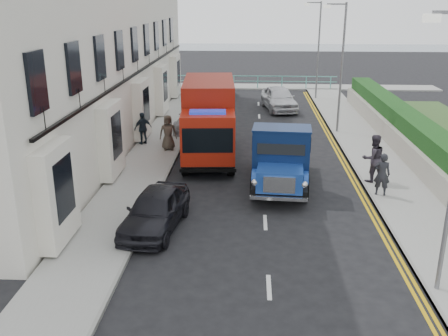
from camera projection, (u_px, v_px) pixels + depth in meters
ground at (267, 251)px, 14.97m from camera, size 120.00×120.00×0.00m
pavement_west at (152, 156)px, 23.72m from camera, size 2.40×38.00×0.12m
pavement_east at (376, 160)px, 23.18m from camera, size 2.60×38.00×0.12m
promenade at (258, 87)px, 42.36m from camera, size 30.00×2.50×0.12m
sea_plane at (255, 51)px, 71.68m from camera, size 120.00×120.00×0.00m
garden_east at (420, 143)px, 22.82m from camera, size 1.45×28.00×1.75m
seafront_railing at (258, 82)px, 41.43m from camera, size 13.00×0.08×1.11m
lamp_mid at (340, 61)px, 26.70m from camera, size 1.23×0.18×7.00m
lamp_far at (317, 45)px, 36.15m from camera, size 1.23×0.18×7.00m
bedford_lorry at (281, 162)px, 19.24m from camera, size 2.54×5.58×2.57m
red_lorry at (209, 118)px, 23.36m from camera, size 2.74×6.89×3.54m
parked_car_front at (155, 210)px, 16.19m from camera, size 2.09×4.11×1.34m
parked_car_mid at (206, 145)px, 23.01m from camera, size 2.11×4.68×1.49m
parked_car_rear at (198, 117)px, 28.64m from camera, size 2.54×5.00×1.39m
seafront_car_left at (214, 89)px, 37.64m from camera, size 3.06×5.44×1.44m
seafront_car_right at (279, 98)px, 33.63m from camera, size 2.65×4.88×1.58m
pedestrian_east_near at (382, 174)px, 18.67m from camera, size 0.66×0.50×1.64m
pedestrian_east_far at (373, 158)px, 20.02m from camera, size 1.11×0.97×1.95m
pedestrian_west_near at (143, 128)px, 25.28m from camera, size 1.00×0.90×1.63m
pedestrian_west_far at (168, 133)px, 24.31m from camera, size 0.93×0.70×1.72m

